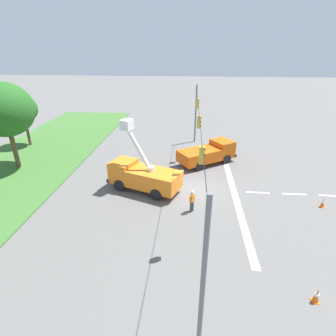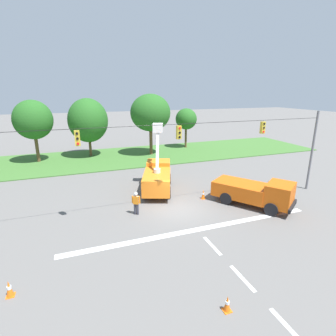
{
  "view_description": "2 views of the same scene",
  "coord_description": "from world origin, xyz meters",
  "px_view_note": "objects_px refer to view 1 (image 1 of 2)",
  "views": [
    {
      "loc": [
        -19.92,
        0.67,
        11.18
      ],
      "look_at": [
        -0.88,
        2.3,
        2.41
      ],
      "focal_mm": 28.0,
      "sensor_mm": 36.0,
      "label": 1
    },
    {
      "loc": [
        -7.17,
        -17.18,
        8.89
      ],
      "look_at": [
        0.33,
        3.28,
        2.42
      ],
      "focal_mm": 28.0,
      "sensor_mm": 36.0,
      "label": 2
    }
  ],
  "objects_px": {
    "utility_truck_support_near": "(208,153)",
    "traffic_cone_mid_left": "(323,203)",
    "utility_truck_bucket_lift": "(143,175)",
    "road_worker": "(192,200)",
    "tree_east": "(4,110)",
    "traffic_cone_foreground_left": "(317,296)",
    "traffic_cone_foreground_right": "(183,172)",
    "tree_far_east": "(22,109)"
  },
  "relations": [
    {
      "from": "tree_east",
      "to": "traffic_cone_foreground_left",
      "type": "bearing_deg",
      "value": -120.0
    },
    {
      "from": "tree_east",
      "to": "utility_truck_support_near",
      "type": "height_order",
      "value": "tree_east"
    },
    {
      "from": "road_worker",
      "to": "traffic_cone_mid_left",
      "type": "distance_m",
      "value": 10.17
    },
    {
      "from": "traffic_cone_foreground_left",
      "to": "utility_truck_bucket_lift",
      "type": "bearing_deg",
      "value": 44.74
    },
    {
      "from": "tree_far_east",
      "to": "road_worker",
      "type": "relative_size",
      "value": 3.52
    },
    {
      "from": "traffic_cone_foreground_right",
      "to": "traffic_cone_foreground_left",
      "type": "bearing_deg",
      "value": -152.58
    },
    {
      "from": "utility_truck_bucket_lift",
      "to": "road_worker",
      "type": "relative_size",
      "value": 3.74
    },
    {
      "from": "tree_east",
      "to": "tree_far_east",
      "type": "distance_m",
      "value": 7.17
    },
    {
      "from": "traffic_cone_mid_left",
      "to": "road_worker",
      "type": "bearing_deg",
      "value": 98.27
    },
    {
      "from": "tree_far_east",
      "to": "tree_east",
      "type": "bearing_deg",
      "value": -158.26
    },
    {
      "from": "utility_truck_bucket_lift",
      "to": "traffic_cone_mid_left",
      "type": "bearing_deg",
      "value": -96.28
    },
    {
      "from": "road_worker",
      "to": "traffic_cone_mid_left",
      "type": "height_order",
      "value": "road_worker"
    },
    {
      "from": "utility_truck_bucket_lift",
      "to": "traffic_cone_mid_left",
      "type": "distance_m",
      "value": 14.37
    },
    {
      "from": "road_worker",
      "to": "traffic_cone_foreground_right",
      "type": "distance_m",
      "value": 6.13
    },
    {
      "from": "tree_far_east",
      "to": "road_worker",
      "type": "xyz_separation_m",
      "value": [
        -12.96,
        -20.3,
        -3.57
      ]
    },
    {
      "from": "tree_east",
      "to": "traffic_cone_foreground_left",
      "type": "xyz_separation_m",
      "value": [
        -13.67,
        -23.68,
        -5.52
      ]
    },
    {
      "from": "utility_truck_bucket_lift",
      "to": "tree_far_east",
      "type": "bearing_deg",
      "value": 58.33
    },
    {
      "from": "utility_truck_bucket_lift",
      "to": "traffic_cone_foreground_left",
      "type": "bearing_deg",
      "value": -135.26
    },
    {
      "from": "traffic_cone_foreground_left",
      "to": "traffic_cone_mid_left",
      "type": "relative_size",
      "value": 1.07
    },
    {
      "from": "traffic_cone_foreground_right",
      "to": "utility_truck_bucket_lift",
      "type": "bearing_deg",
      "value": 132.45
    },
    {
      "from": "traffic_cone_foreground_right",
      "to": "traffic_cone_mid_left",
      "type": "xyz_separation_m",
      "value": [
        -4.58,
        -10.95,
        -0.04
      ]
    },
    {
      "from": "utility_truck_support_near",
      "to": "road_worker",
      "type": "relative_size",
      "value": 3.64
    },
    {
      "from": "traffic_cone_foreground_left",
      "to": "traffic_cone_foreground_right",
      "type": "bearing_deg",
      "value": 27.42
    },
    {
      "from": "tree_east",
      "to": "road_worker",
      "type": "xyz_separation_m",
      "value": [
        -6.43,
        -17.7,
        -4.92
      ]
    },
    {
      "from": "utility_truck_support_near",
      "to": "traffic_cone_foreground_left",
      "type": "distance_m",
      "value": 17.07
    },
    {
      "from": "utility_truck_bucket_lift",
      "to": "utility_truck_support_near",
      "type": "xyz_separation_m",
      "value": [
        6.22,
        -5.86,
        -0.22
      ]
    },
    {
      "from": "tree_east",
      "to": "traffic_cone_mid_left",
      "type": "xyz_separation_m",
      "value": [
        -4.96,
        -27.74,
        -5.55
      ]
    },
    {
      "from": "utility_truck_bucket_lift",
      "to": "traffic_cone_foreground_left",
      "type": "relative_size",
      "value": 8.35
    },
    {
      "from": "utility_truck_support_near",
      "to": "traffic_cone_foreground_right",
      "type": "distance_m",
      "value": 4.18
    },
    {
      "from": "utility_truck_support_near",
      "to": "road_worker",
      "type": "height_order",
      "value": "utility_truck_support_near"
    },
    {
      "from": "tree_east",
      "to": "traffic_cone_foreground_right",
      "type": "distance_m",
      "value": 17.67
    },
    {
      "from": "tree_far_east",
      "to": "traffic_cone_mid_left",
      "type": "xyz_separation_m",
      "value": [
        -11.5,
        -30.35,
        -4.21
      ]
    },
    {
      "from": "utility_truck_support_near",
      "to": "utility_truck_bucket_lift",
      "type": "bearing_deg",
      "value": 136.7
    },
    {
      "from": "traffic_cone_mid_left",
      "to": "tree_far_east",
      "type": "bearing_deg",
      "value": 69.24
    },
    {
      "from": "tree_east",
      "to": "utility_truck_support_near",
      "type": "bearing_deg",
      "value": -81.7
    },
    {
      "from": "tree_far_east",
      "to": "utility_truck_bucket_lift",
      "type": "height_order",
      "value": "tree_far_east"
    },
    {
      "from": "utility_truck_support_near",
      "to": "traffic_cone_foreground_right",
      "type": "xyz_separation_m",
      "value": [
        -3.21,
        2.57,
        -0.75
      ]
    },
    {
      "from": "tree_east",
      "to": "utility_truck_bucket_lift",
      "type": "height_order",
      "value": "tree_east"
    },
    {
      "from": "tree_east",
      "to": "traffic_cone_foreground_right",
      "type": "relative_size",
      "value": 10.4
    },
    {
      "from": "traffic_cone_foreground_left",
      "to": "utility_truck_support_near",
      "type": "bearing_deg",
      "value": 14.67
    },
    {
      "from": "utility_truck_support_near",
      "to": "traffic_cone_mid_left",
      "type": "bearing_deg",
      "value": -132.91
    },
    {
      "from": "road_worker",
      "to": "traffic_cone_foreground_right",
      "type": "height_order",
      "value": "road_worker"
    }
  ]
}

